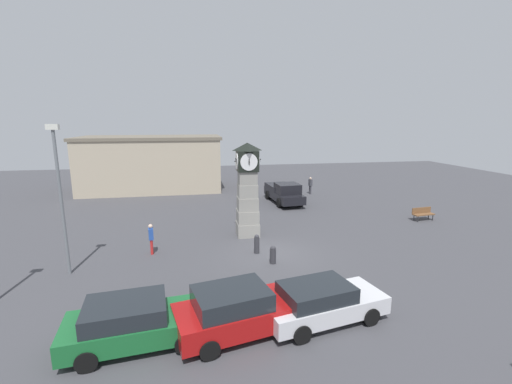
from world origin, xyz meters
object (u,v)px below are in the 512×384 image
at_px(bollard_mid_row, 257,244).
at_px(street_lamp_near_road, 60,191).
at_px(bench, 423,213).
at_px(car_navy_sedan, 135,322).
at_px(clock_tower, 247,191).
at_px(bollard_near_tower, 273,254).
at_px(pedestrian_near_bench, 151,237).
at_px(car_by_building, 322,302).
at_px(pedestrian_crossing_lot, 310,184).
at_px(car_near_tower, 238,310).
at_px(pickup_truck, 284,192).

bearing_deg(bollard_mid_row, street_lamp_near_road, -174.19).
distance_m(bench, street_lamp_near_road, 22.72).
bearing_deg(car_navy_sedan, clock_tower, 62.25).
height_order(bollard_near_tower, pedestrian_near_bench, pedestrian_near_bench).
distance_m(bollard_near_tower, car_navy_sedan, 7.87).
bearing_deg(car_by_building, street_lamp_near_road, 150.51).
relative_size(car_navy_sedan, pedestrian_crossing_lot, 2.81).
relative_size(bollard_mid_row, car_navy_sedan, 0.23).
distance_m(car_near_tower, pedestrian_near_bench, 8.59).
relative_size(pedestrian_near_bench, street_lamp_near_road, 0.24).
distance_m(car_by_building, pedestrian_near_bench, 10.11).
relative_size(pedestrian_crossing_lot, street_lamp_near_road, 0.24).
height_order(car_near_tower, street_lamp_near_road, street_lamp_near_road).
height_order(bollard_near_tower, bench, bollard_near_tower).
bearing_deg(clock_tower, pedestrian_crossing_lot, 54.23).
bearing_deg(clock_tower, car_near_tower, -100.73).
bearing_deg(clock_tower, street_lamp_near_road, -156.43).
height_order(pedestrian_crossing_lot, street_lamp_near_road, street_lamp_near_road).
height_order(car_navy_sedan, bench, car_navy_sedan).
relative_size(clock_tower, pedestrian_crossing_lot, 3.47).
bearing_deg(pedestrian_near_bench, bench, 9.49).
bearing_deg(car_navy_sedan, bollard_near_tower, 42.99).
distance_m(clock_tower, car_by_building, 9.98).
height_order(bollard_near_tower, car_navy_sedan, car_navy_sedan).
xyz_separation_m(car_navy_sedan, street_lamp_near_road, (-3.86, 5.91, 3.17)).
bearing_deg(pedestrian_near_bench, car_by_building, -48.77).
relative_size(clock_tower, bollard_mid_row, 5.47).
bearing_deg(bollard_near_tower, bench, 23.95).
bearing_deg(bollard_near_tower, bollard_mid_row, 110.56).
distance_m(car_by_building, street_lamp_near_road, 12.12).
bearing_deg(pickup_truck, pedestrian_near_bench, -134.87).
xyz_separation_m(car_near_tower, pedestrian_near_bench, (-3.67, 7.77, 0.12)).
height_order(pickup_truck, pedestrian_crossing_lot, pickup_truck).
bearing_deg(bollard_near_tower, car_near_tower, -114.40).
bearing_deg(pedestrian_near_bench, bollard_mid_row, -9.44).
xyz_separation_m(bollard_near_tower, bollard_mid_row, (-0.55, 1.47, 0.07)).
xyz_separation_m(bollard_mid_row, car_near_tower, (-1.89, -6.84, 0.29)).
bearing_deg(bench, bollard_mid_row, -162.71).
bearing_deg(pickup_truck, clock_tower, -119.23).
relative_size(bollard_mid_row, street_lamp_near_road, 0.15).
distance_m(pickup_truck, pedestrian_near_bench, 14.11).
bearing_deg(bollard_near_tower, car_navy_sedan, -137.01).
height_order(car_navy_sedan, car_by_building, car_navy_sedan).
distance_m(car_navy_sedan, street_lamp_near_road, 7.74).
height_order(clock_tower, bollard_near_tower, clock_tower).
bearing_deg(bollard_near_tower, pickup_truck, 72.73).
bearing_deg(car_near_tower, car_navy_sedan, 179.77).
xyz_separation_m(bench, pedestrian_crossing_lot, (-4.97, 9.99, 0.42)).
bearing_deg(pedestrian_near_bench, pedestrian_crossing_lot, 44.20).
xyz_separation_m(pickup_truck, pedestrian_crossing_lot, (3.48, 3.06, 0.01)).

